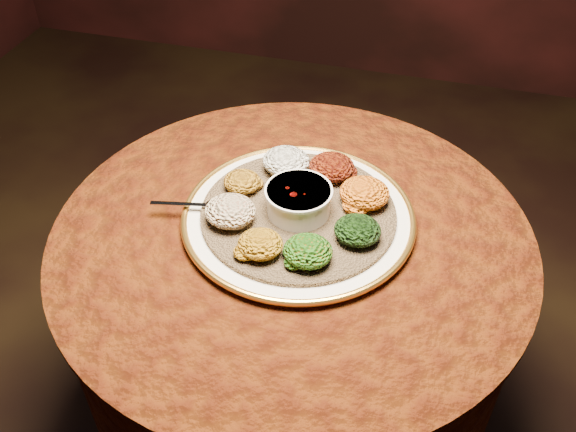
# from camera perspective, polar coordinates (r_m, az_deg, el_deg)

# --- Properties ---
(table) EXTENTS (0.96, 0.96, 0.73)m
(table) POSITION_cam_1_polar(r_m,az_deg,el_deg) (1.40, 0.31, -6.75)
(table) COLOR black
(table) RESTS_ON ground
(platter) EXTENTS (0.48, 0.48, 0.02)m
(platter) POSITION_cam_1_polar(r_m,az_deg,el_deg) (1.29, 0.92, -0.10)
(platter) COLOR silver
(platter) RESTS_ON table
(injera) EXTENTS (0.43, 0.43, 0.01)m
(injera) POSITION_cam_1_polar(r_m,az_deg,el_deg) (1.28, 0.93, 0.26)
(injera) COLOR olive
(injera) RESTS_ON platter
(stew_bowl) EXTENTS (0.13, 0.13, 0.06)m
(stew_bowl) POSITION_cam_1_polar(r_m,az_deg,el_deg) (1.25, 0.95, 1.53)
(stew_bowl) COLOR silver
(stew_bowl) RESTS_ON injera
(spoon) EXTENTS (0.15, 0.05, 0.01)m
(spoon) POSITION_cam_1_polar(r_m,az_deg,el_deg) (1.29, -6.90, 0.96)
(spoon) COLOR silver
(spoon) RESTS_ON injera
(portion_ayib) EXTENTS (0.10, 0.10, 0.05)m
(portion_ayib) POSITION_cam_1_polar(r_m,az_deg,el_deg) (1.36, -0.17, 4.89)
(portion_ayib) COLOR white
(portion_ayib) RESTS_ON injera
(portion_kitfo) EXTENTS (0.10, 0.09, 0.05)m
(portion_kitfo) POSITION_cam_1_polar(r_m,az_deg,el_deg) (1.35, 3.91, 4.38)
(portion_kitfo) COLOR black
(portion_kitfo) RESTS_ON injera
(portion_tikil) EXTENTS (0.10, 0.10, 0.05)m
(portion_tikil) POSITION_cam_1_polar(r_m,az_deg,el_deg) (1.29, 6.81, 2.05)
(portion_tikil) COLOR #B3740E
(portion_tikil) RESTS_ON injera
(portion_gomen) EXTENTS (0.09, 0.09, 0.04)m
(portion_gomen) POSITION_cam_1_polar(r_m,az_deg,el_deg) (1.21, 6.20, -1.26)
(portion_gomen) COLOR black
(portion_gomen) RESTS_ON injera
(portion_mixveg) EXTENTS (0.09, 0.09, 0.04)m
(portion_mixveg) POSITION_cam_1_polar(r_m,az_deg,el_deg) (1.16, 1.78, -3.13)
(portion_mixveg) COLOR #913B09
(portion_mixveg) RESTS_ON injera
(portion_kik) EXTENTS (0.08, 0.08, 0.04)m
(portion_kik) POSITION_cam_1_polar(r_m,az_deg,el_deg) (1.18, -2.47, -2.51)
(portion_kik) COLOR #98680D
(portion_kik) RESTS_ON injera
(portion_timatim) EXTENTS (0.10, 0.10, 0.05)m
(portion_timatim) POSITION_cam_1_polar(r_m,az_deg,el_deg) (1.24, -5.15, 0.44)
(portion_timatim) COLOR maroon
(portion_timatim) RESTS_ON injera
(portion_shiro) EXTENTS (0.08, 0.07, 0.04)m
(portion_shiro) POSITION_cam_1_polar(r_m,az_deg,el_deg) (1.32, -4.10, 3.06)
(portion_shiro) COLOR #9F6C13
(portion_shiro) RESTS_ON injera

